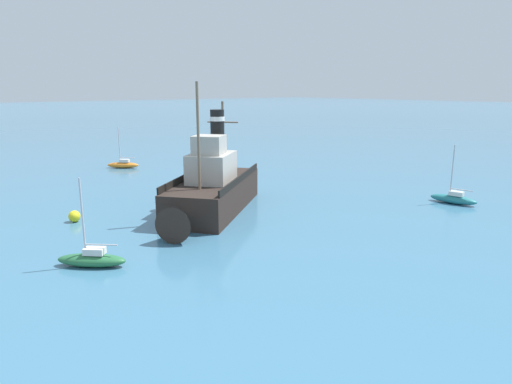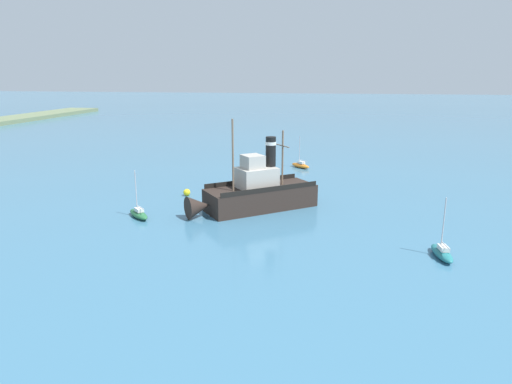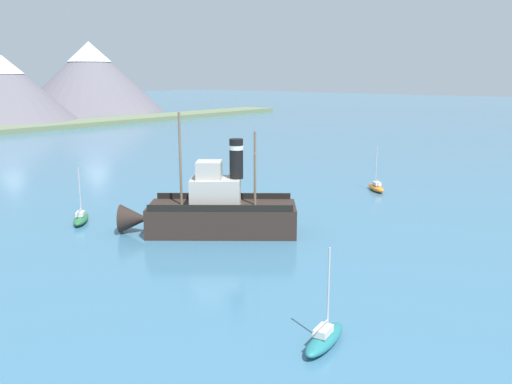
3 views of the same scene
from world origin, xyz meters
The scene contains 6 objects.
ground_plane centered at (0.00, 0.00, 0.00)m, with size 600.00×600.00×0.00m, color teal.
old_tugboat centered at (-0.60, 0.33, 1.83)m, with size 11.56×13.40×9.90m.
sailboat_green centered at (-5.76, 11.61, 0.43)m, with size 3.43×3.50×4.90m.
sailboat_teal centered at (-11.22, -16.81, 0.43)m, with size 3.92×1.67×4.90m.
sailboat_orange centered at (22.78, -2.52, 0.43)m, with size 3.38×3.54×4.90m.
mooring_buoy centered at (3.41, 9.55, 0.42)m, with size 0.84×0.84×0.84m, color yellow.
Camera 2 is at (-47.51, -8.24, 14.34)m, focal length 32.00 mm.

